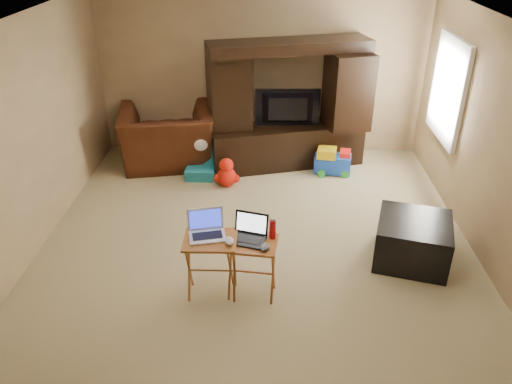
{
  "coord_description": "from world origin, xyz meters",
  "views": [
    {
      "loc": [
        0.13,
        -4.85,
        3.37
      ],
      "look_at": [
        0.0,
        -0.2,
        0.8
      ],
      "focal_mm": 35.0,
      "sensor_mm": 36.0,
      "label": 1
    }
  ],
  "objects_px": {
    "entertainment_center": "(288,106)",
    "television": "(288,109)",
    "laptop_right": "(247,230)",
    "mouse_left": "(229,241)",
    "ottoman": "(412,241)",
    "mouse_right": "(265,247)",
    "recliner": "(167,138)",
    "child_rocker": "(200,159)",
    "plush_toy": "(227,172)",
    "tray_table_right": "(252,269)",
    "tray_table_left": "(212,267)",
    "push_toy": "(333,161)",
    "laptop_left": "(207,227)",
    "water_bottle": "(272,229)"
  },
  "relations": [
    {
      "from": "entertainment_center",
      "to": "mouse_left",
      "type": "height_order",
      "value": "entertainment_center"
    },
    {
      "from": "mouse_left",
      "to": "entertainment_center",
      "type": "bearing_deg",
      "value": 78.57
    },
    {
      "from": "entertainment_center",
      "to": "push_toy",
      "type": "height_order",
      "value": "entertainment_center"
    },
    {
      "from": "plush_toy",
      "to": "child_rocker",
      "type": "bearing_deg",
      "value": 145.22
    },
    {
      "from": "tray_table_left",
      "to": "laptop_right",
      "type": "distance_m",
      "value": 0.55
    },
    {
      "from": "push_toy",
      "to": "mouse_right",
      "type": "distance_m",
      "value": 3.1
    },
    {
      "from": "mouse_right",
      "to": "laptop_left",
      "type": "bearing_deg",
      "value": 164.7
    },
    {
      "from": "child_rocker",
      "to": "push_toy",
      "type": "xyz_separation_m",
      "value": [
        1.95,
        0.17,
        -0.07
      ]
    },
    {
      "from": "child_rocker",
      "to": "mouse_right",
      "type": "relative_size",
      "value": 4.28
    },
    {
      "from": "child_rocker",
      "to": "laptop_left",
      "type": "bearing_deg",
      "value": -78.29
    },
    {
      "from": "child_rocker",
      "to": "push_toy",
      "type": "height_order",
      "value": "child_rocker"
    },
    {
      "from": "recliner",
      "to": "water_bottle",
      "type": "height_order",
      "value": "recliner"
    },
    {
      "from": "entertainment_center",
      "to": "television",
      "type": "distance_m",
      "value": 0.06
    },
    {
      "from": "recliner",
      "to": "ottoman",
      "type": "xyz_separation_m",
      "value": [
        3.14,
        -2.39,
        -0.19
      ]
    },
    {
      "from": "laptop_right",
      "to": "mouse_left",
      "type": "height_order",
      "value": "laptop_right"
    },
    {
      "from": "plush_toy",
      "to": "laptop_right",
      "type": "bearing_deg",
      "value": -80.29
    },
    {
      "from": "recliner",
      "to": "child_rocker",
      "type": "xyz_separation_m",
      "value": [
        0.55,
        -0.42,
        -0.16
      ]
    },
    {
      "from": "entertainment_center",
      "to": "tray_table_left",
      "type": "distance_m",
      "value": 3.24
    },
    {
      "from": "plush_toy",
      "to": "water_bottle",
      "type": "height_order",
      "value": "water_bottle"
    },
    {
      "from": "tray_table_right",
      "to": "mouse_right",
      "type": "height_order",
      "value": "mouse_right"
    },
    {
      "from": "recliner",
      "to": "tray_table_left",
      "type": "distance_m",
      "value": 3.19
    },
    {
      "from": "plush_toy",
      "to": "tray_table_right",
      "type": "xyz_separation_m",
      "value": [
        0.44,
        -2.33,
        0.1
      ]
    },
    {
      "from": "laptop_right",
      "to": "child_rocker",
      "type": "bearing_deg",
      "value": 122.87
    },
    {
      "from": "push_toy",
      "to": "laptop_right",
      "type": "height_order",
      "value": "laptop_right"
    },
    {
      "from": "recliner",
      "to": "mouse_left",
      "type": "height_order",
      "value": "recliner"
    },
    {
      "from": "television",
      "to": "water_bottle",
      "type": "bearing_deg",
      "value": 83.19
    },
    {
      "from": "laptop_right",
      "to": "mouse_left",
      "type": "distance_m",
      "value": 0.2
    },
    {
      "from": "push_toy",
      "to": "laptop_left",
      "type": "xyz_separation_m",
      "value": [
        -1.54,
        -2.75,
        0.58
      ]
    },
    {
      "from": "plush_toy",
      "to": "mouse_left",
      "type": "bearing_deg",
      "value": -84.55
    },
    {
      "from": "television",
      "to": "tray_table_right",
      "type": "xyz_separation_m",
      "value": [
        -0.43,
        -3.03,
        -0.59
      ]
    },
    {
      "from": "child_rocker",
      "to": "ottoman",
      "type": "relative_size",
      "value": 0.72
    },
    {
      "from": "recliner",
      "to": "tray_table_right",
      "type": "xyz_separation_m",
      "value": [
        1.39,
        -3.03,
        -0.12
      ]
    },
    {
      "from": "ottoman",
      "to": "child_rocker",
      "type": "bearing_deg",
      "value": 142.73
    },
    {
      "from": "tray_table_right",
      "to": "tray_table_left",
      "type": "bearing_deg",
      "value": -173.12
    },
    {
      "from": "tray_table_right",
      "to": "water_bottle",
      "type": "xyz_separation_m",
      "value": [
        0.2,
        0.08,
        0.42
      ]
    },
    {
      "from": "child_rocker",
      "to": "mouse_right",
      "type": "bearing_deg",
      "value": -67.84
    },
    {
      "from": "television",
      "to": "mouse_left",
      "type": "relative_size",
      "value": 7.09
    },
    {
      "from": "mouse_left",
      "to": "ottoman",
      "type": "bearing_deg",
      "value": 19.87
    },
    {
      "from": "plush_toy",
      "to": "mouse_left",
      "type": "xyz_separation_m",
      "value": [
        0.23,
        -2.4,
        0.48
      ]
    },
    {
      "from": "ottoman",
      "to": "mouse_right",
      "type": "xyz_separation_m",
      "value": [
        -1.62,
        -0.76,
        0.42
      ]
    },
    {
      "from": "child_rocker",
      "to": "push_toy",
      "type": "distance_m",
      "value": 1.96
    },
    {
      "from": "child_rocker",
      "to": "mouse_left",
      "type": "height_order",
      "value": "mouse_left"
    },
    {
      "from": "mouse_right",
      "to": "tray_table_right",
      "type": "bearing_deg",
      "value": 137.29
    },
    {
      "from": "laptop_left",
      "to": "tray_table_left",
      "type": "bearing_deg",
      "value": -57.61
    },
    {
      "from": "laptop_left",
      "to": "mouse_left",
      "type": "height_order",
      "value": "laptop_left"
    },
    {
      "from": "ottoman",
      "to": "laptop_right",
      "type": "bearing_deg",
      "value": -160.91
    },
    {
      "from": "child_rocker",
      "to": "laptop_right",
      "type": "bearing_deg",
      "value": -70.24
    },
    {
      "from": "tray_table_left",
      "to": "water_bottle",
      "type": "relative_size",
      "value": 3.39
    },
    {
      "from": "tray_table_right",
      "to": "ottoman",
      "type": "bearing_deg",
      "value": 27.27
    },
    {
      "from": "recliner",
      "to": "mouse_right",
      "type": "bearing_deg",
      "value": 105.42
    }
  ]
}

